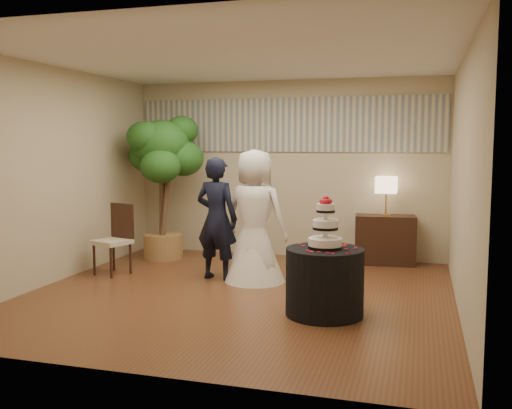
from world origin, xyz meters
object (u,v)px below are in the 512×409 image
(ficus_tree, at_px, (162,186))
(side_chair, at_px, (112,240))
(wedding_cake, at_px, (325,222))
(console, at_px, (385,240))
(table_lamp, at_px, (386,196))
(groom, at_px, (217,219))
(cake_table, at_px, (325,282))
(bride, at_px, (255,216))

(ficus_tree, relative_size, side_chair, 2.35)
(wedding_cake, distance_m, console, 2.89)
(table_lamp, distance_m, side_chair, 4.02)
(groom, bearing_deg, cake_table, 153.40)
(groom, relative_size, console, 1.84)
(groom, relative_size, wedding_cake, 2.93)
(bride, bearing_deg, wedding_cake, 142.92)
(bride, bearing_deg, side_chair, 15.45)
(bride, relative_size, cake_table, 2.11)
(console, relative_size, side_chair, 0.91)
(cake_table, bearing_deg, ficus_tree, 142.48)
(cake_table, relative_size, ficus_tree, 0.36)
(bride, relative_size, console, 1.96)
(ficus_tree, bearing_deg, wedding_cake, -37.52)
(groom, relative_size, ficus_tree, 0.71)
(console, bearing_deg, groom, -148.82)
(table_lamp, bearing_deg, cake_table, -99.25)
(bride, height_order, table_lamp, bride)
(cake_table, relative_size, table_lamp, 1.42)
(groom, height_order, wedding_cake, groom)
(ficus_tree, bearing_deg, side_chair, -99.42)
(console, bearing_deg, side_chair, -159.87)
(groom, height_order, ficus_tree, ficus_tree)
(cake_table, height_order, side_chair, side_chair)
(console, bearing_deg, table_lamp, 0.00)
(bride, height_order, ficus_tree, ficus_tree)
(side_chair, bearing_deg, ficus_tree, 99.61)
(table_lamp, relative_size, side_chair, 0.60)
(console, xyz_separation_m, ficus_tree, (-3.38, -0.54, 0.77))
(bride, bearing_deg, table_lamp, -124.87)
(bride, bearing_deg, ficus_tree, -19.29)
(bride, distance_m, side_chair, 2.05)
(cake_table, distance_m, console, 2.83)
(cake_table, height_order, ficus_tree, ficus_tree)
(wedding_cake, bearing_deg, ficus_tree, 142.48)
(groom, height_order, table_lamp, groom)
(groom, xyz_separation_m, side_chair, (-1.48, -0.16, -0.33))
(ficus_tree, bearing_deg, table_lamp, 9.12)
(wedding_cake, relative_size, console, 0.63)
(ficus_tree, bearing_deg, groom, -39.16)
(console, height_order, table_lamp, table_lamp)
(bride, xyz_separation_m, side_chair, (-2.00, -0.18, -0.38))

